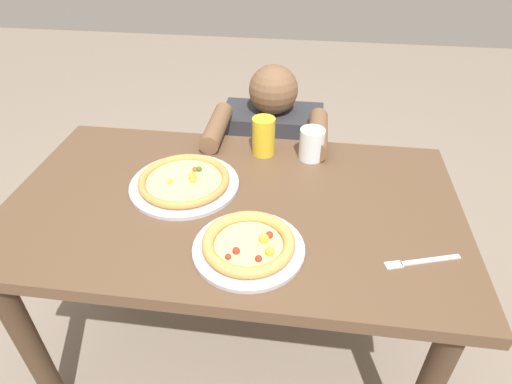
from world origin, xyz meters
The scene contains 8 objects.
ground_plane centered at (0.00, 0.00, 0.00)m, with size 8.00×8.00×0.00m, color gray.
dining_table centered at (0.00, 0.00, 0.64)m, with size 1.36×0.78×0.75m.
pizza_near centered at (0.08, -0.20, 0.77)m, with size 0.29×0.29×0.04m.
pizza_far centered at (-0.16, 0.06, 0.77)m, with size 0.34×0.34×0.04m.
drink_cup_colored centered at (0.06, 0.29, 0.82)m, with size 0.08×0.08×0.13m.
water_cup_clear centered at (0.23, 0.28, 0.81)m, with size 0.08×0.08×0.11m.
fork centered at (0.51, -0.19, 0.75)m, with size 0.20×0.08×0.00m.
diner_seated centered at (0.06, 0.61, 0.41)m, with size 0.44×0.54×0.94m.
Camera 1 is at (0.21, -1.00, 1.54)m, focal length 30.18 mm.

